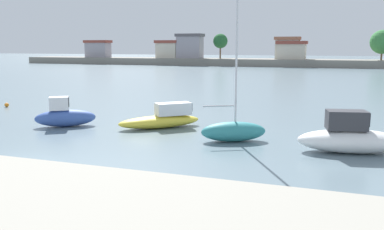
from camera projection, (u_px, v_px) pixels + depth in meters
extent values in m
plane|color=slate|center=(11.00, 169.00, 15.71)|extent=(400.00, 400.00, 0.00)
ellipsoid|color=#3856A8|center=(66.00, 118.00, 24.06)|extent=(3.51, 2.91, 0.99)
cube|color=silver|center=(59.00, 103.00, 23.84)|extent=(1.29, 1.21, 0.76)
cube|color=black|center=(68.00, 102.00, 23.96)|extent=(0.44, 0.60, 0.53)
ellipsoid|color=yellow|center=(160.00, 122.00, 23.67)|extent=(4.52, 4.21, 0.71)
cube|color=silver|center=(173.00, 109.00, 23.87)|extent=(2.11, 2.01, 0.70)
cube|color=black|center=(189.00, 107.00, 24.23)|extent=(0.60, 0.66, 0.49)
ellipsoid|color=teal|center=(233.00, 132.00, 20.29)|extent=(3.39, 2.43, 0.98)
cylinder|color=silver|center=(236.00, 59.00, 19.71)|extent=(0.10, 0.10, 6.13)
cylinder|color=#B7B7BC|center=(219.00, 106.00, 19.99)|extent=(1.40, 0.73, 0.08)
ellipsoid|color=white|center=(351.00, 141.00, 18.13)|extent=(4.89, 2.60, 1.04)
cube|color=#333338|center=(346.00, 120.00, 18.01)|extent=(1.84, 1.28, 0.84)
cube|color=black|center=(367.00, 119.00, 17.89)|extent=(0.25, 0.86, 0.58)
sphere|color=white|center=(238.00, 125.00, 23.56)|extent=(0.36, 0.36, 0.36)
sphere|color=orange|center=(7.00, 105.00, 31.77)|extent=(0.33, 0.33, 0.33)
cube|color=gray|center=(283.00, 63.00, 95.61)|extent=(136.73, 9.33, 1.66)
cube|color=#99939E|center=(98.00, 50.00, 110.98)|extent=(6.29, 3.29, 3.83)
cube|color=brown|center=(98.00, 42.00, 110.60)|extent=(6.91, 3.62, 0.70)
cube|color=beige|center=(169.00, 51.00, 104.78)|extent=(5.47, 4.42, 3.72)
cube|color=brown|center=(169.00, 42.00, 104.41)|extent=(6.02, 4.86, 0.70)
cube|color=#99939E|center=(190.00, 47.00, 102.36)|extent=(6.06, 3.59, 5.30)
cube|color=#565156|center=(190.00, 35.00, 101.86)|extent=(6.67, 3.95, 0.70)
cube|color=beige|center=(287.00, 50.00, 94.49)|extent=(5.27, 3.21, 4.38)
cube|color=#995B42|center=(288.00, 38.00, 94.07)|extent=(5.80, 3.53, 0.70)
cube|color=beige|center=(292.00, 52.00, 95.13)|extent=(6.15, 5.53, 3.43)
cube|color=brown|center=(292.00, 43.00, 94.79)|extent=(6.77, 6.08, 0.70)
cylinder|color=brown|center=(381.00, 56.00, 88.15)|extent=(0.36, 0.36, 1.82)
sphere|color=#387A3D|center=(382.00, 42.00, 87.66)|extent=(5.11, 5.11, 5.11)
cylinder|color=brown|center=(220.00, 53.00, 99.54)|extent=(0.36, 0.36, 2.79)
sphere|color=#235B2D|center=(220.00, 41.00, 99.08)|extent=(3.48, 3.48, 3.48)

